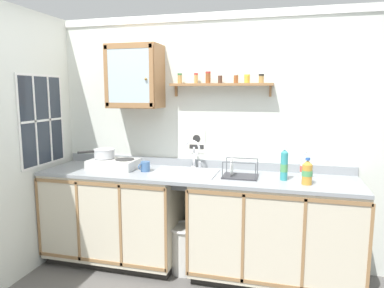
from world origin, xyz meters
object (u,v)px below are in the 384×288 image
object	(u,v)px
sink	(186,175)
saucepan	(104,153)
hot_plate_stove	(114,164)
trash_bin	(185,247)
bottle_water_clear_1	(305,166)
dish_rack	(239,174)
warning_sign	(197,142)
bottle_juice_amber_0	(307,172)
wall_cabinet	(135,77)
mug	(145,166)
bottle_detergent_teal_2	(284,165)

from	to	relation	value
sink	saucepan	distance (m)	0.87
hot_plate_stove	trash_bin	distance (m)	1.06
bottle_water_clear_1	trash_bin	xyz separation A→B (m)	(-1.04, -0.13, -0.81)
trash_bin	hot_plate_stove	bearing A→B (deg)	174.48
sink	dish_rack	bearing A→B (deg)	-5.30
sink	warning_sign	size ratio (longest dim) A/B	2.52
hot_plate_stove	warning_sign	world-z (taller)	warning_sign
bottle_juice_amber_0	wall_cabinet	world-z (taller)	wall_cabinet
hot_plate_stove	mug	bearing A→B (deg)	-6.79
bottle_water_clear_1	bottle_detergent_teal_2	distance (m)	0.20
bottle_detergent_teal_2	hot_plate_stove	bearing A→B (deg)	178.25
hot_plate_stove	bottle_water_clear_1	xyz separation A→B (m)	(1.79, 0.05, 0.06)
saucepan	sink	bearing A→B (deg)	-0.91
saucepan	bottle_water_clear_1	size ratio (longest dim) A/B	1.26
bottle_juice_amber_0	mug	world-z (taller)	bottle_juice_amber_0
warning_sign	trash_bin	size ratio (longest dim) A/B	0.52
sink	warning_sign	bearing A→B (deg)	83.00
bottle_detergent_teal_2	mug	size ratio (longest dim) A/B	2.41
bottle_water_clear_1	bottle_detergent_teal_2	world-z (taller)	bottle_detergent_teal_2
hot_plate_stove	bottle_water_clear_1	world-z (taller)	bottle_water_clear_1
bottle_water_clear_1	dish_rack	size ratio (longest dim) A/B	0.79
bottle_water_clear_1	trash_bin	distance (m)	1.33
mug	saucepan	bearing A→B (deg)	172.34
bottle_detergent_teal_2	mug	xyz separation A→B (m)	(-1.27, 0.01, -0.08)
trash_bin	bottle_detergent_teal_2	bearing A→B (deg)	1.51
hot_plate_stove	mug	world-z (taller)	hot_plate_stove
bottle_water_clear_1	wall_cabinet	size ratio (longest dim) A/B	0.40
dish_rack	bottle_detergent_teal_2	bearing A→B (deg)	-1.55
dish_rack	saucepan	bearing A→B (deg)	177.47
sink	mug	world-z (taller)	sink
trash_bin	bottle_water_clear_1	bearing A→B (deg)	6.87
bottle_juice_amber_0	wall_cabinet	xyz separation A→B (m)	(-1.61, 0.27, 0.79)
sink	wall_cabinet	world-z (taller)	wall_cabinet
dish_rack	wall_cabinet	size ratio (longest dim) A/B	0.51
bottle_juice_amber_0	wall_cabinet	distance (m)	1.82
warning_sign	trash_bin	bearing A→B (deg)	-93.37
wall_cabinet	warning_sign	bearing A→B (deg)	14.90
warning_sign	bottle_water_clear_1	bearing A→B (deg)	-12.53
wall_cabinet	warning_sign	xyz separation A→B (m)	(0.58, 0.15, -0.64)
saucepan	wall_cabinet	size ratio (longest dim) A/B	0.50
wall_cabinet	dish_rack	bearing A→B (deg)	-9.04
saucepan	dish_rack	distance (m)	1.36
hot_plate_stove	mug	distance (m)	0.35
sink	dish_rack	xyz separation A→B (m)	(0.50, -0.05, 0.05)
sink	bottle_detergent_teal_2	distance (m)	0.90
bottle_detergent_teal_2	warning_sign	xyz separation A→B (m)	(-0.85, 0.33, 0.13)
saucepan	warning_sign	world-z (taller)	warning_sign
mug	trash_bin	world-z (taller)	mug
saucepan	bottle_juice_amber_0	distance (m)	1.93
sink	trash_bin	world-z (taller)	sink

